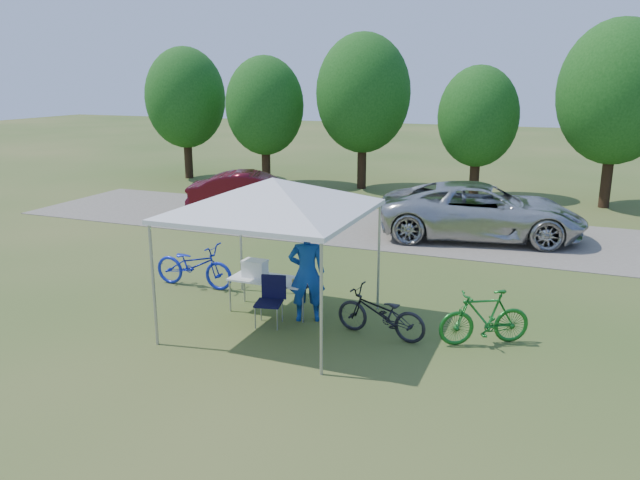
% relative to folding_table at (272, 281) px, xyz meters
% --- Properties ---
extents(ground, '(100.00, 100.00, 0.00)m').
position_rel_folding_table_xyz_m(ground, '(0.35, -0.61, -0.62)').
color(ground, '#2D5119').
rests_on(ground, ground).
extents(gravel_strip, '(24.00, 5.00, 0.02)m').
position_rel_folding_table_xyz_m(gravel_strip, '(0.35, 7.39, -0.61)').
color(gravel_strip, gray).
rests_on(gravel_strip, ground).
extents(canopy, '(4.53, 4.53, 3.00)m').
position_rel_folding_table_xyz_m(canopy, '(0.35, -0.61, 2.03)').
color(canopy, '#A5A5AA').
rests_on(canopy, ground).
extents(treeline, '(24.89, 4.28, 6.30)m').
position_rel_folding_table_xyz_m(treeline, '(0.06, 13.44, 2.91)').
color(treeline, '#382314').
rests_on(treeline, ground).
extents(folding_table, '(1.62, 0.68, 0.67)m').
position_rel_folding_table_xyz_m(folding_table, '(0.00, 0.00, 0.00)').
color(folding_table, white).
rests_on(folding_table, ground).
extents(folding_chair, '(0.54, 0.56, 0.90)m').
position_rel_folding_table_xyz_m(folding_chair, '(0.24, -0.54, -0.09)').
color(folding_chair, black).
rests_on(folding_chair, ground).
extents(cooler, '(0.46, 0.31, 0.33)m').
position_rel_folding_table_xyz_m(cooler, '(-0.36, -0.00, 0.21)').
color(cooler, white).
rests_on(cooler, folding_table).
extents(ice_cream_cup, '(0.09, 0.09, 0.07)m').
position_rel_folding_table_xyz_m(ice_cream_cup, '(0.49, -0.05, 0.08)').
color(ice_cream_cup, yellow).
rests_on(ice_cream_cup, folding_table).
extents(cyclist, '(0.80, 0.68, 1.86)m').
position_rel_folding_table_xyz_m(cyclist, '(0.79, -0.15, 0.30)').
color(cyclist, '#123E95').
rests_on(cyclist, ground).
extents(bike_blue, '(1.85, 0.67, 0.97)m').
position_rel_folding_table_xyz_m(bike_blue, '(-2.22, 0.71, -0.14)').
color(bike_blue, '#1525BA').
rests_on(bike_blue, ground).
extents(bike_green, '(1.60, 1.18, 0.96)m').
position_rel_folding_table_xyz_m(bike_green, '(3.99, -0.03, -0.15)').
color(bike_green, '#17671E').
rests_on(bike_green, ground).
extents(bike_dark, '(1.72, 0.80, 0.87)m').
position_rel_folding_table_xyz_m(bike_dark, '(2.28, -0.39, -0.19)').
color(bike_dark, black).
rests_on(bike_dark, ground).
extents(minivan, '(5.95, 3.58, 1.55)m').
position_rel_folding_table_xyz_m(minivan, '(2.95, 7.22, 0.17)').
color(minivan, '#B7B8B3').
rests_on(minivan, gravel_strip).
extents(sedan, '(4.52, 2.88, 1.41)m').
position_rel_folding_table_xyz_m(sedan, '(-4.27, 7.52, 0.10)').
color(sedan, '#4E0D15').
rests_on(sedan, gravel_strip).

